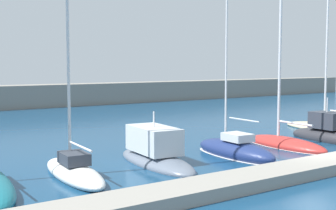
% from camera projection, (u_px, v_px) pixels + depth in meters
% --- Properties ---
extents(ground_plane, '(120.00, 120.00, 0.00)m').
position_uv_depth(ground_plane, '(313.00, 163.00, 24.36)').
color(ground_plane, navy).
extents(breakwater_seawall, '(108.00, 3.23, 2.70)m').
position_uv_depth(breakwater_seawall, '(48.00, 96.00, 55.88)').
color(breakwater_seawall, gray).
rests_on(breakwater_seawall, ground_plane).
extents(sailboat_white_second, '(2.15, 6.41, 13.23)m').
position_uv_depth(sailboat_white_second, '(74.00, 168.00, 21.02)').
color(sailboat_white_second, white).
rests_on(sailboat_white_second, ground_plane).
extents(motorboat_slate_third, '(2.84, 7.16, 3.14)m').
position_uv_depth(motorboat_slate_third, '(155.00, 154.00, 24.14)').
color(motorboat_slate_third, slate).
rests_on(motorboat_slate_third, ground_plane).
extents(sailboat_navy_fourth, '(2.17, 6.18, 10.30)m').
position_uv_depth(sailboat_navy_fourth, '(235.00, 150.00, 25.96)').
color(sailboat_navy_fourth, navy).
rests_on(sailboat_navy_fourth, ground_plane).
extents(sailboat_red_fifth, '(2.32, 6.42, 11.32)m').
position_uv_depth(sailboat_red_fifth, '(285.00, 143.00, 28.89)').
color(sailboat_red_fifth, '#B72D28').
rests_on(sailboat_red_fifth, ground_plane).
extents(motorboat_charcoal_sixth, '(1.92, 6.43, 3.37)m').
position_uv_depth(motorboat_charcoal_sixth, '(329.00, 135.00, 31.02)').
color(motorboat_charcoal_sixth, '#2D2D33').
rests_on(motorboat_charcoal_sixth, ground_plane).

